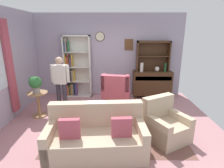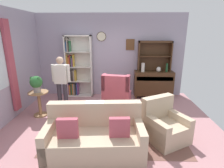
% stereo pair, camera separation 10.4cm
% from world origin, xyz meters
% --- Properties ---
extents(ground_plane, '(5.40, 4.60, 0.02)m').
position_xyz_m(ground_plane, '(0.00, 0.00, -0.01)').
color(ground_plane, '#B27A7F').
extents(wall_back, '(5.00, 0.09, 2.80)m').
position_xyz_m(wall_back, '(0.00, 2.13, 1.40)').
color(wall_back, '#A399AD').
rests_on(wall_back, ground_plane).
extents(area_rug, '(2.94, 2.19, 0.01)m').
position_xyz_m(area_rug, '(0.20, -0.30, 0.00)').
color(area_rug, brown).
rests_on(area_rug, ground_plane).
extents(bookshelf, '(0.90, 0.30, 2.10)m').
position_xyz_m(bookshelf, '(-1.17, 1.94, 0.98)').
color(bookshelf, silver).
rests_on(bookshelf, ground_plane).
extents(sideboard, '(1.30, 0.45, 0.92)m').
position_xyz_m(sideboard, '(1.47, 1.86, 0.51)').
color(sideboard, '#422816').
rests_on(sideboard, ground_plane).
extents(sideboard_hutch, '(1.10, 0.26, 1.00)m').
position_xyz_m(sideboard_hutch, '(1.47, 1.97, 1.56)').
color(sideboard_hutch, '#422816').
rests_on(sideboard_hutch, sideboard).
extents(vase_tall, '(0.11, 0.11, 0.30)m').
position_xyz_m(vase_tall, '(1.08, 1.78, 1.07)').
color(vase_tall, beige).
rests_on(vase_tall, sideboard).
extents(vase_round, '(0.15, 0.15, 0.17)m').
position_xyz_m(vase_round, '(1.60, 1.79, 1.01)').
color(vase_round, beige).
rests_on(vase_round, sideboard).
extents(bottle_wine, '(0.07, 0.07, 0.29)m').
position_xyz_m(bottle_wine, '(1.86, 1.77, 1.07)').
color(bottle_wine, '#194223').
rests_on(bottle_wine, sideboard).
extents(couch_floral, '(1.85, 0.97, 0.90)m').
position_xyz_m(couch_floral, '(-0.18, -1.14, 0.31)').
color(couch_floral, '#C6AD8E').
rests_on(couch_floral, ground_plane).
extents(armchair_floral, '(1.03, 1.05, 0.88)m').
position_xyz_m(armchair_floral, '(1.23, -0.69, 0.29)').
color(armchair_floral, '#C6AD8E').
rests_on(armchair_floral, ground_plane).
extents(wingback_chair, '(0.90, 0.92, 1.05)m').
position_xyz_m(wingback_chair, '(0.22, 0.91, 0.38)').
color(wingback_chair, '#B74C5B').
rests_on(wingback_chair, ground_plane).
extents(plant_stand, '(0.52, 0.52, 0.68)m').
position_xyz_m(plant_stand, '(-1.86, 0.34, 0.42)').
color(plant_stand, '#997047').
rests_on(plant_stand, ground_plane).
extents(potted_plant_large, '(0.32, 0.32, 0.44)m').
position_xyz_m(potted_plant_large, '(-1.86, 0.30, 0.93)').
color(potted_plant_large, gray).
rests_on(potted_plant_large, plant_stand).
extents(person_reading, '(0.52, 0.22, 1.56)m').
position_xyz_m(person_reading, '(-1.33, 0.68, 0.91)').
color(person_reading, '#38333D').
rests_on(person_reading, ground_plane).
extents(coffee_table, '(0.80, 0.50, 0.42)m').
position_xyz_m(coffee_table, '(-0.07, -0.27, 0.35)').
color(coffee_table, '#422816').
rests_on(coffee_table, ground_plane).
extents(book_stack, '(0.20, 0.13, 0.09)m').
position_xyz_m(book_stack, '(0.07, -0.33, 0.46)').
color(book_stack, '#723F7F').
rests_on(book_stack, coffee_table).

